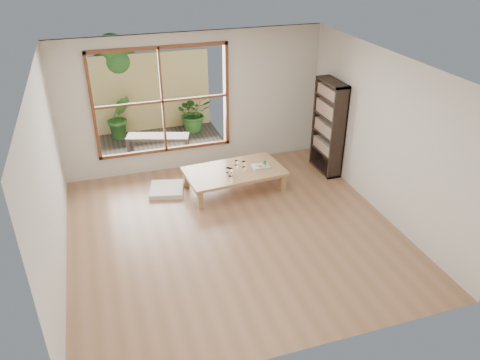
% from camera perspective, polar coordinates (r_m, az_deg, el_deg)
% --- Properties ---
extents(ground, '(5.00, 5.00, 0.00)m').
position_cam_1_polar(ground, '(7.40, -0.85, -6.17)').
color(ground, '#A27151').
rests_on(ground, ground).
extents(low_table, '(1.81, 1.11, 0.38)m').
position_cam_1_polar(low_table, '(8.38, -0.69, 0.94)').
color(low_table, '#AE7A54').
rests_on(low_table, ground).
extents(floor_cushion, '(0.71, 0.71, 0.09)m').
position_cam_1_polar(floor_cushion, '(8.53, -8.93, -1.15)').
color(floor_cushion, silver).
rests_on(floor_cushion, ground).
extents(bookshelf, '(0.28, 0.80, 1.78)m').
position_cam_1_polar(bookshelf, '(9.00, 10.73, 6.33)').
color(bookshelf, black).
rests_on(bookshelf, ground).
extents(glass_tall, '(0.08, 0.08, 0.14)m').
position_cam_1_polar(glass_tall, '(8.13, -1.17, 0.97)').
color(glass_tall, silver).
rests_on(glass_tall, low_table).
extents(glass_mid, '(0.07, 0.07, 0.10)m').
position_cam_1_polar(glass_mid, '(8.46, 0.44, 1.95)').
color(glass_mid, silver).
rests_on(glass_mid, low_table).
extents(glass_short, '(0.07, 0.07, 0.08)m').
position_cam_1_polar(glass_short, '(8.53, -0.45, 2.11)').
color(glass_short, silver).
rests_on(glass_short, low_table).
extents(glass_small, '(0.07, 0.07, 0.09)m').
position_cam_1_polar(glass_small, '(8.26, -1.50, 1.21)').
color(glass_small, silver).
rests_on(glass_small, low_table).
extents(food_tray, '(0.31, 0.22, 0.09)m').
position_cam_1_polar(food_tray, '(8.50, 2.67, 1.83)').
color(food_tray, white).
rests_on(food_tray, low_table).
extents(deck, '(2.80, 2.00, 0.05)m').
position_cam_1_polar(deck, '(10.36, -9.89, 4.06)').
color(deck, '#3B322B').
rests_on(deck, ground).
extents(garden_bench, '(1.32, 0.74, 0.40)m').
position_cam_1_polar(garden_bench, '(9.83, -9.97, 5.03)').
color(garden_bench, black).
rests_on(garden_bench, deck).
extents(bamboo_fence, '(2.80, 0.06, 1.80)m').
position_cam_1_polar(bamboo_fence, '(10.97, -11.12, 10.39)').
color(bamboo_fence, tan).
rests_on(bamboo_fence, ground).
extents(shrub_right, '(0.80, 0.69, 0.87)m').
position_cam_1_polar(shrub_right, '(10.87, -5.64, 8.17)').
color(shrub_right, '#2C5720').
rests_on(shrub_right, deck).
extents(shrub_left, '(0.59, 0.50, 0.98)m').
position_cam_1_polar(shrub_left, '(10.73, -14.50, 7.42)').
color(shrub_left, '#2C5720').
rests_on(shrub_left, deck).
extents(garden_tree, '(1.04, 0.85, 2.22)m').
position_cam_1_polar(garden_tree, '(11.01, -15.30, 13.95)').
color(garden_tree, '#4C3D2D').
rests_on(garden_tree, ground).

